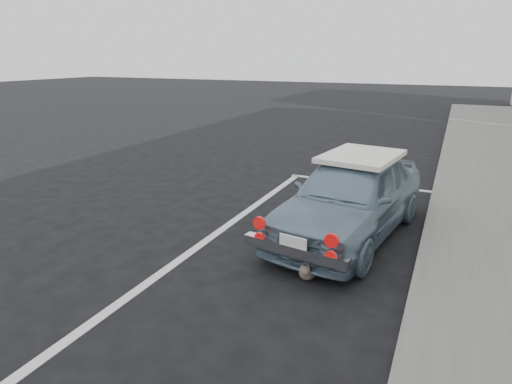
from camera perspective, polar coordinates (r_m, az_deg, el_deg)
pline_front at (r=8.80m, az=14.06°, el=1.09°), size 3.00×0.12×0.01m
pline_side at (r=6.13m, az=-5.67°, el=-5.78°), size 0.12×7.00×0.01m
retro_coupe at (r=6.11m, az=12.46°, el=-0.47°), size 1.82×3.51×1.14m
cat at (r=4.98m, az=6.93°, el=-10.24°), size 0.23×0.47×0.25m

